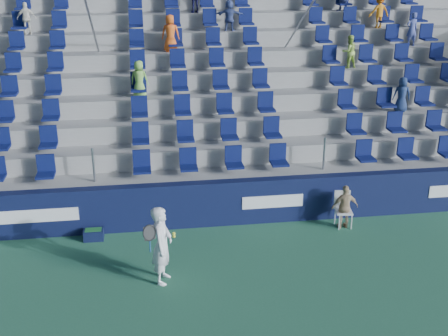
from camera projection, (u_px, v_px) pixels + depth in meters
name	position (u px, v px, depth m)	size (l,w,h in m)	color
ground	(233.00, 292.00, 11.76)	(70.00, 70.00, 0.00)	#2C6748
sponsor_wall	(215.00, 203.00, 14.44)	(24.00, 0.32, 1.20)	#0F1539
grandstand	(195.00, 97.00, 18.58)	(24.00, 8.17, 6.63)	gray
tennis_player	(162.00, 245.00, 11.84)	(0.69, 0.73, 1.75)	silver
line_judge_chair	(343.00, 206.00, 14.44)	(0.46, 0.47, 0.93)	white
line_judge	(345.00, 207.00, 14.28)	(0.68, 0.28, 1.16)	tan
ball_bin	(94.00, 234.00, 13.84)	(0.49, 0.32, 0.27)	#0E1533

